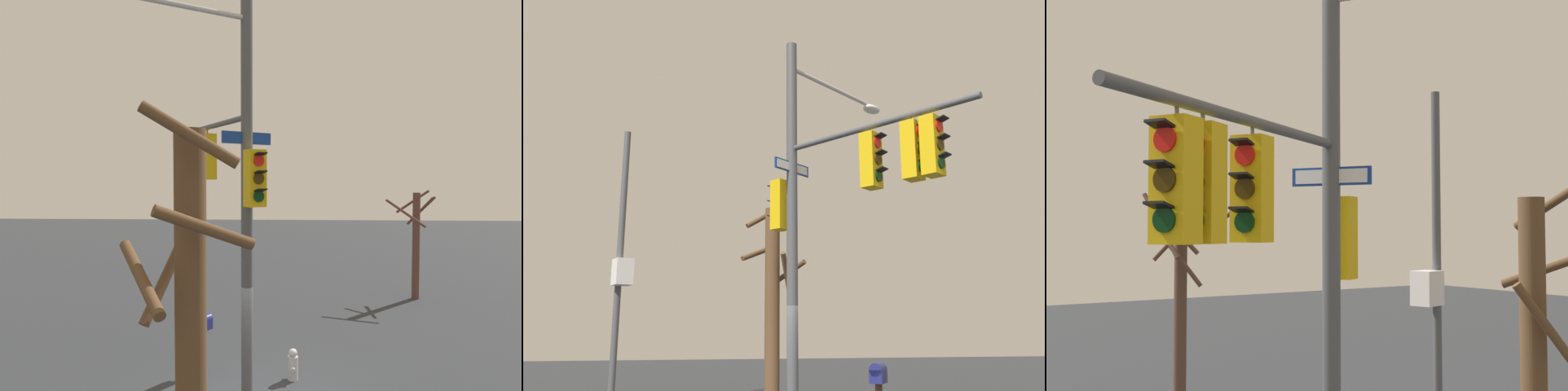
% 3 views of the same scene
% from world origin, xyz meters
% --- Properties ---
extents(main_signal_pole_assembly, '(5.72, 3.49, 8.43)m').
position_xyz_m(main_signal_pole_assembly, '(-0.97, -1.01, 4.94)').
color(main_signal_pole_assembly, '#4C4F54').
rests_on(main_signal_pole_assembly, ground).
extents(secondary_pole_assembly, '(0.81, 0.60, 7.77)m').
position_xyz_m(secondary_pole_assembly, '(4.93, 3.16, 3.77)').
color(secondary_pole_assembly, '#4C4F54').
rests_on(secondary_pole_assembly, ground).
extents(mailbox, '(0.50, 0.46, 1.41)m').
position_xyz_m(mailbox, '(-1.72, -1.51, 1.11)').
color(mailbox, '#4C3823').
rests_on(mailbox, ground).
extents(bare_tree_behind_pole, '(1.55, 1.76, 5.53)m').
position_xyz_m(bare_tree_behind_pole, '(3.27, -0.77, 2.79)').
color(bare_tree_behind_pole, brown).
rests_on(bare_tree_behind_pole, ground).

